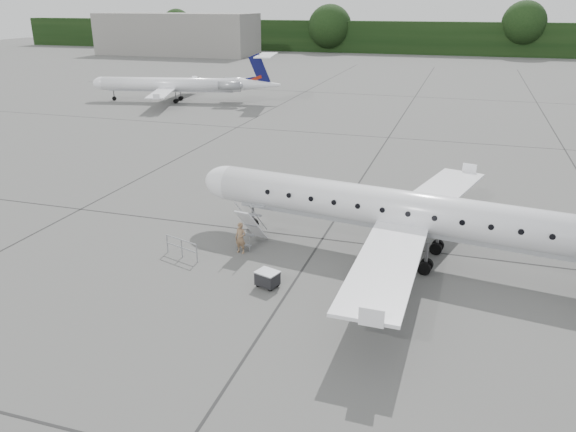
% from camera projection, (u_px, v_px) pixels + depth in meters
% --- Properties ---
extents(ground, '(320.00, 320.00, 0.00)m').
position_uv_depth(ground, '(412.00, 296.00, 25.68)').
color(ground, '#585856').
rests_on(ground, ground).
extents(treeline, '(260.00, 4.00, 8.00)m').
position_uv_depth(treeline, '(467.00, 39.00, 140.07)').
color(treeline, black).
rests_on(treeline, ground).
extents(terminal_building, '(40.00, 14.00, 10.00)m').
position_uv_depth(terminal_building, '(177.00, 34.00, 141.54)').
color(terminal_building, gray).
rests_on(terminal_building, ground).
extents(main_regional_jet, '(31.01, 24.34, 7.26)m').
position_uv_depth(main_regional_jet, '(417.00, 193.00, 28.18)').
color(main_regional_jet, white).
rests_on(main_regional_jet, ground).
extents(airstair, '(1.15, 2.18, 2.27)m').
position_uv_depth(airstair, '(251.00, 226.00, 30.76)').
color(airstair, white).
rests_on(airstair, ground).
extents(passenger, '(0.68, 0.50, 1.71)m').
position_uv_depth(passenger, '(241.00, 238.00, 29.86)').
color(passenger, '#876749').
rests_on(passenger, ground).
extents(safety_railing, '(2.11, 0.77, 1.00)m').
position_uv_depth(safety_railing, '(182.00, 248.00, 29.46)').
color(safety_railing, '#929599').
rests_on(safety_railing, ground).
extents(baggage_cart, '(1.17, 1.06, 0.85)m').
position_uv_depth(baggage_cart, '(267.00, 279.00, 26.42)').
color(baggage_cart, black).
rests_on(baggage_cart, ground).
extents(bg_regional_left, '(27.19, 21.88, 6.35)m').
position_uv_depth(bg_regional_left, '(170.00, 78.00, 74.78)').
color(bg_regional_left, white).
rests_on(bg_regional_left, ground).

